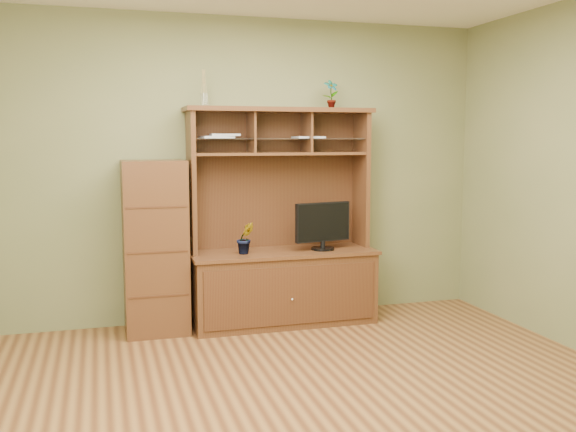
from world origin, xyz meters
name	(u,v)px	position (x,y,z in m)	size (l,w,h in m)	color
room	(315,185)	(0.00, 0.00, 1.35)	(4.54, 4.04, 2.74)	#542E18
media_hutch	(282,264)	(0.28, 1.73, 0.52)	(1.66, 0.61, 1.90)	#442713
monitor	(323,225)	(0.64, 1.65, 0.87)	(0.53, 0.21, 0.42)	black
orchid_plant	(245,238)	(-0.07, 1.65, 0.79)	(0.15, 0.12, 0.27)	#30511C
top_plant	(331,94)	(0.76, 1.80, 2.03)	(0.14, 0.09, 0.26)	#3B6E26
reed_diffuser	(204,92)	(-0.38, 1.81, 2.02)	(0.06, 0.06, 0.31)	silver
magazines	(250,137)	(0.02, 1.80, 1.65)	(1.10, 0.23, 0.04)	#B9B8BD
side_cabinet	(155,247)	(-0.82, 1.75, 0.73)	(0.52, 0.47, 1.45)	#442713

